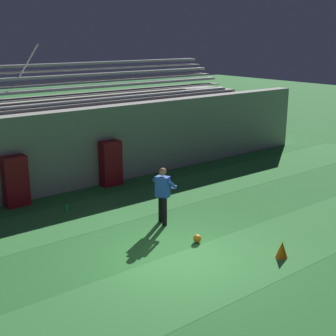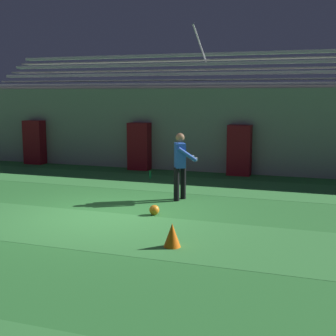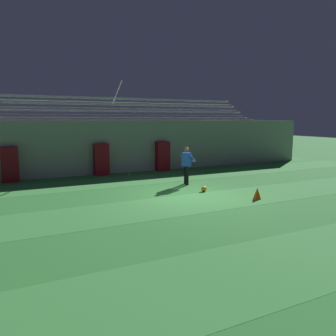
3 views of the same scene
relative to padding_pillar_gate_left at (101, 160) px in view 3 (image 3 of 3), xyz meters
The scene contains 13 objects.
ground_plane 6.25m from the padding_pillar_gate_left, 73.64° to the right, with size 80.00×80.00×0.00m, color #2D7533.
turf_stripe_near 12.10m from the padding_pillar_gate_left, 81.68° to the right, with size 28.00×2.47×0.01m, color #38843D.
turf_stripe_mid 7.28m from the padding_pillar_gate_left, 76.02° to the right, with size 28.00×2.47×0.01m, color #38843D.
turf_stripe_far 2.84m from the padding_pillar_gate_left, 50.00° to the right, with size 28.00×2.47×0.01m, color #38843D.
back_wall 1.92m from the padding_pillar_gate_left, 17.48° to the left, with size 24.00×0.60×2.80m, color #999691.
padding_pillar_gate_left is the anchor object (origin of this frame).
padding_pillar_gate_right 3.49m from the padding_pillar_gate_left, ahead, with size 0.75×0.44×1.63m, color maroon.
padding_pillar_far_left 4.26m from the padding_pillar_gate_left, behind, with size 0.75×0.44×1.63m, color maroon.
bleacher_stand 3.16m from the padding_pillar_gate_left, 55.52° to the left, with size 18.00×3.35×5.03m.
goalkeeper 4.90m from the padding_pillar_gate_left, 55.48° to the right, with size 0.68×0.72×1.67m.
soccer_ball 6.28m from the padding_pillar_gate_left, 64.56° to the right, with size 0.22×0.22×0.22m, color orange.
traffic_cone 8.45m from the padding_pillar_gate_left, 63.71° to the right, with size 0.30×0.30×0.42m, color orange.
water_bottle 1.93m from the padding_pillar_gate_left, 56.81° to the right, with size 0.07×0.07×0.24m, color green.
Camera 3 is at (-6.03, -10.60, 2.88)m, focal length 35.00 mm.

